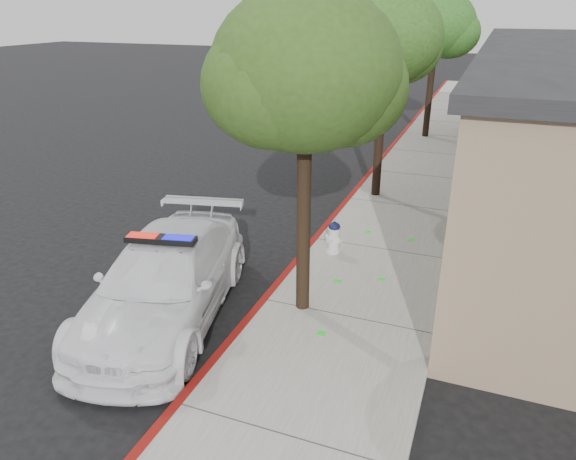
% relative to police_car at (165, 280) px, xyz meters
% --- Properties ---
extents(ground, '(120.00, 120.00, 0.00)m').
position_rel_police_car_xyz_m(ground, '(1.43, 0.94, -0.74)').
color(ground, black).
rests_on(ground, ground).
extents(sidewalk, '(3.20, 60.00, 0.15)m').
position_rel_police_car_xyz_m(sidewalk, '(3.03, 3.94, -0.66)').
color(sidewalk, gray).
rests_on(sidewalk, ground).
extents(red_curb, '(0.14, 60.00, 0.16)m').
position_rel_police_car_xyz_m(red_curb, '(1.49, 3.94, -0.66)').
color(red_curb, maroon).
rests_on(red_curb, ground).
extents(police_car, '(3.12, 5.40, 1.59)m').
position_rel_police_car_xyz_m(police_car, '(0.00, 0.00, 0.00)').
color(police_car, white).
rests_on(police_car, ground).
extents(fire_hydrant, '(0.42, 0.36, 0.73)m').
position_rel_police_car_xyz_m(fire_hydrant, '(2.11, 3.37, -0.22)').
color(fire_hydrant, white).
rests_on(fire_hydrant, sidewalk).
extents(street_tree_near, '(3.03, 2.96, 5.41)m').
position_rel_police_car_xyz_m(street_tree_near, '(2.25, 0.96, 3.45)').
color(street_tree_near, black).
rests_on(street_tree_near, sidewalk).
extents(street_tree_mid, '(2.92, 3.04, 5.57)m').
position_rel_police_car_xyz_m(street_tree_mid, '(2.13, 7.59, 3.61)').
color(street_tree_mid, black).
rests_on(street_tree_mid, sidewalk).
extents(street_tree_far, '(3.24, 2.98, 5.64)m').
position_rel_police_car_xyz_m(street_tree_far, '(2.48, 15.57, 3.65)').
color(street_tree_far, black).
rests_on(street_tree_far, sidewalk).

